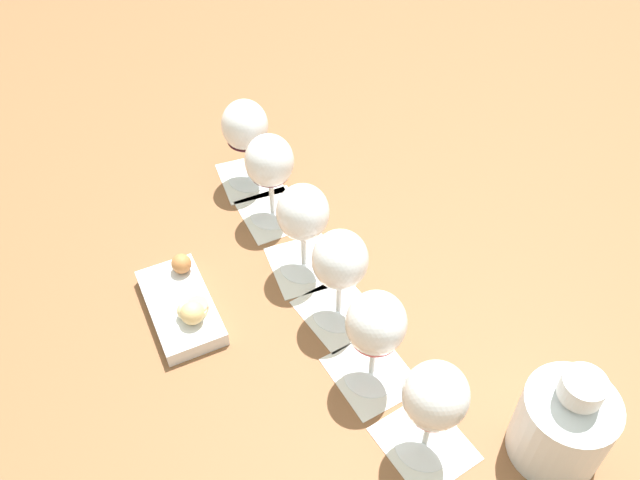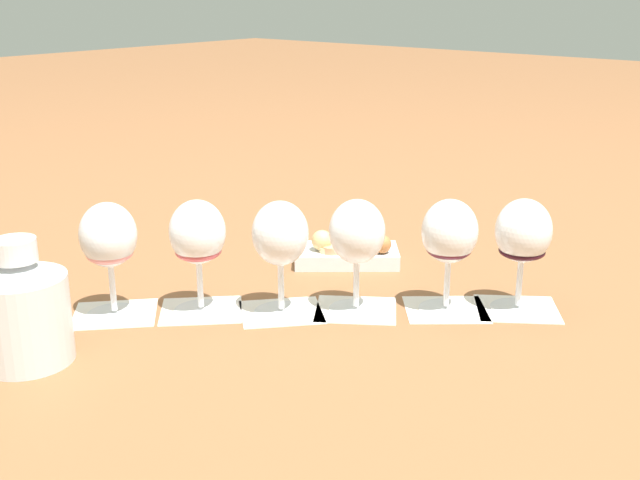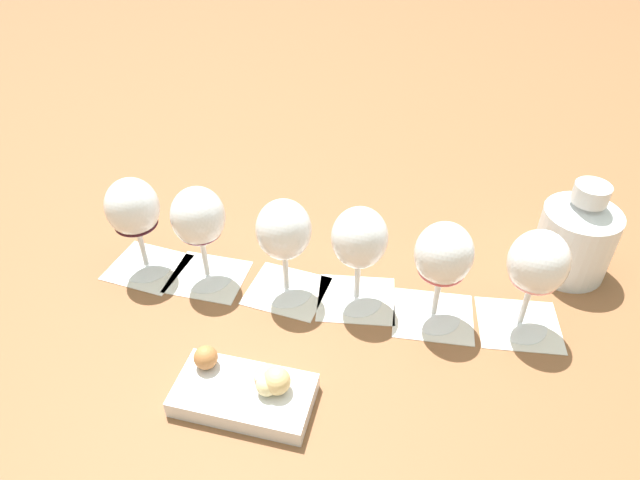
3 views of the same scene
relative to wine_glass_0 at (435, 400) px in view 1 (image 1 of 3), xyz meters
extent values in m
plane|color=brown|center=(0.19, -0.21, -0.11)|extent=(8.00, 8.00, 0.00)
cube|color=silver|center=(0.00, 0.00, -0.11)|extent=(0.15, 0.15, 0.00)
cube|color=silver|center=(0.09, -0.08, -0.11)|extent=(0.15, 0.15, 0.00)
cube|color=silver|center=(0.15, -0.17, -0.11)|extent=(0.15, 0.15, 0.00)
cube|color=silver|center=(0.23, -0.25, -0.11)|extent=(0.14, 0.15, 0.00)
cube|color=silver|center=(0.31, -0.34, -0.11)|extent=(0.15, 0.15, 0.00)
cube|color=silver|center=(0.37, -0.42, -0.11)|extent=(0.14, 0.15, 0.00)
cylinder|color=white|center=(0.00, 0.00, -0.10)|extent=(0.08, 0.08, 0.01)
cylinder|color=white|center=(0.00, 0.00, -0.06)|extent=(0.01, 0.01, 0.07)
ellipsoid|color=white|center=(0.00, 0.00, 0.01)|extent=(0.08, 0.08, 0.09)
ellipsoid|color=pink|center=(0.00, 0.00, -0.02)|extent=(0.06, 0.06, 0.03)
cylinder|color=white|center=(0.09, -0.08, -0.10)|extent=(0.08, 0.08, 0.01)
cylinder|color=white|center=(0.09, -0.08, -0.06)|extent=(0.01, 0.01, 0.07)
ellipsoid|color=white|center=(0.09, -0.08, 0.01)|extent=(0.08, 0.08, 0.09)
ellipsoid|color=#CB505A|center=(0.09, -0.08, -0.02)|extent=(0.06, 0.06, 0.02)
cylinder|color=white|center=(0.15, -0.17, -0.10)|extent=(0.08, 0.08, 0.01)
cylinder|color=white|center=(0.15, -0.17, -0.06)|extent=(0.01, 0.01, 0.07)
ellipsoid|color=white|center=(0.15, -0.17, 0.01)|extent=(0.08, 0.08, 0.09)
ellipsoid|color=maroon|center=(0.15, -0.17, -0.01)|extent=(0.06, 0.06, 0.03)
cylinder|color=white|center=(0.23, -0.25, -0.10)|extent=(0.08, 0.08, 0.01)
cylinder|color=white|center=(0.23, -0.25, -0.06)|extent=(0.01, 0.01, 0.07)
ellipsoid|color=white|center=(0.23, -0.25, 0.01)|extent=(0.08, 0.08, 0.09)
ellipsoid|color=maroon|center=(0.23, -0.25, -0.01)|extent=(0.06, 0.06, 0.03)
cylinder|color=white|center=(0.31, -0.34, -0.10)|extent=(0.08, 0.08, 0.01)
cylinder|color=white|center=(0.31, -0.34, -0.06)|extent=(0.01, 0.01, 0.07)
ellipsoid|color=white|center=(0.31, -0.34, 0.01)|extent=(0.08, 0.08, 0.09)
ellipsoid|color=#4E1625|center=(0.31, -0.34, -0.01)|extent=(0.06, 0.06, 0.03)
cylinder|color=white|center=(0.37, -0.42, -0.10)|extent=(0.08, 0.08, 0.01)
cylinder|color=white|center=(0.37, -0.42, -0.06)|extent=(0.01, 0.01, 0.07)
ellipsoid|color=white|center=(0.37, -0.42, 0.01)|extent=(0.08, 0.08, 0.09)
ellipsoid|color=black|center=(0.37, -0.42, -0.02)|extent=(0.06, 0.06, 0.02)
cylinder|color=silver|center=(-0.15, -0.03, -0.05)|extent=(0.11, 0.11, 0.11)
cone|color=silver|center=(-0.15, -0.03, 0.01)|extent=(0.11, 0.11, 0.02)
cylinder|color=silver|center=(-0.15, -0.03, 0.04)|extent=(0.05, 0.05, 0.03)
cube|color=silver|center=(0.37, -0.12, -0.09)|extent=(0.17, 0.18, 0.02)
cylinder|color=tan|center=(0.34, -0.11, -0.08)|extent=(0.03, 0.03, 0.01)
cylinder|color=beige|center=(0.34, -0.10, -0.08)|extent=(0.03, 0.03, 0.01)
sphere|color=#B2703D|center=(0.39, -0.17, -0.07)|extent=(0.03, 0.03, 0.03)
sphere|color=beige|center=(0.35, -0.09, -0.07)|extent=(0.03, 0.03, 0.03)
sphere|color=#DBB775|center=(0.34, -0.09, -0.07)|extent=(0.03, 0.03, 0.03)
camera|label=1|loc=(0.03, 0.42, 0.68)|focal=38.00mm
camera|label=2|loc=(-0.61, -0.87, 0.33)|focal=45.00mm
camera|label=3|loc=(0.55, 0.28, 0.48)|focal=32.00mm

